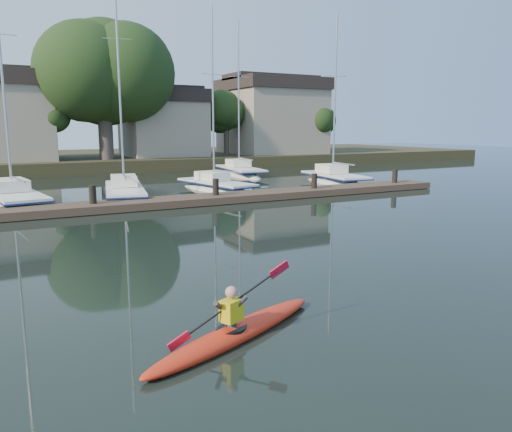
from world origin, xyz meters
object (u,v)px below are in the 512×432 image
sailboat_3 (216,193)px  sailboat_7 (240,178)px  kayak (236,329)px  sailboat_1 (15,208)px  dock (158,203)px  sailboat_2 (125,201)px  sailboat_4 (334,186)px

sailboat_3 → sailboat_7: sailboat_7 is taller
kayak → sailboat_1: 19.67m
dock → sailboat_2: 4.03m
sailboat_3 → sailboat_1: bearing=170.6°
sailboat_1 → sailboat_4: size_ratio=1.13×
dock → sailboat_1: sailboat_1 is taller
sailboat_1 → kayak: bearing=-89.9°
dock → sailboat_3: sailboat_3 is taller
sailboat_1 → sailboat_4: 19.62m
dock → sailboat_4: bearing=17.3°
sailboat_3 → sailboat_7: bearing=44.4°
kayak → sailboat_3: (8.22, 19.70, -0.35)m
sailboat_1 → sailboat_7: (16.47, 8.09, -0.01)m
sailboat_4 → sailboat_7: size_ratio=0.94×
dock → sailboat_4: (13.57, 4.23, -0.40)m
dock → sailboat_7: 16.09m
dock → sailboat_1: 7.35m
sailboat_2 → dock: bearing=-69.4°
sailboat_4 → sailboat_7: bearing=118.5°
sailboat_7 → sailboat_4: bearing=-61.6°
sailboat_1 → sailboat_3: 10.98m
sailboat_2 → sailboat_4: sailboat_2 is taller
kayak → sailboat_2: size_ratio=0.30×
dock → sailboat_1: size_ratio=2.44×
kayak → dock: kayak is taller
kayak → dock: size_ratio=0.13×
kayak → sailboat_1: bearing=74.7°
sailboat_1 → sailboat_7: 18.35m
dock → sailboat_3: size_ratio=2.89×
kayak → sailboat_4: size_ratio=0.35×
dock → sailboat_1: (-6.05, 4.16, -0.39)m
sailboat_2 → sailboat_7: bearing=48.1°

